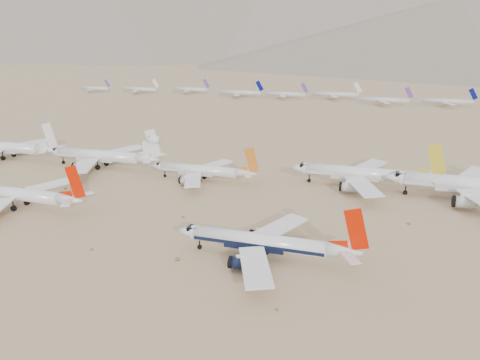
{
  "coord_description": "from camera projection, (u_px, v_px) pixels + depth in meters",
  "views": [
    {
      "loc": [
        29.96,
        -112.2,
        55.59
      ],
      "look_at": [
        -18.75,
        37.3,
        7.0
      ],
      "focal_mm": 35.0,
      "sensor_mm": 36.0,
      "label": 1
    }
  ],
  "objects": [
    {
      "name": "second_airliner",
      "position": [
        21.0,
        195.0,
        156.07
      ],
      "size": [
        48.01,
        46.92,
        17.02
      ],
      "color": "white",
      "rests_on": "ground"
    },
    {
      "name": "distant_storage_row",
      "position": [
        308.0,
        95.0,
        422.63
      ],
      "size": [
        463.01,
        65.07,
        14.09
      ],
      "color": "silver",
      "rests_on": "ground"
    },
    {
      "name": "row2_white_twin",
      "position": [
        8.0,
        148.0,
        219.52
      ],
      "size": [
        52.42,
        51.29,
        18.73
      ],
      "color": "white",
      "rests_on": "ground"
    },
    {
      "name": "row2_navy_widebody",
      "position": [
        478.0,
        185.0,
        162.3
      ],
      "size": [
        59.53,
        58.21,
        21.18
      ],
      "color": "white",
      "rests_on": "ground"
    },
    {
      "name": "row2_white_trijet",
      "position": [
        104.0,
        156.0,
        203.98
      ],
      "size": [
        53.55,
        52.33,
        18.97
      ],
      "color": "white",
      "rests_on": "ground"
    },
    {
      "name": "desert_scrub",
      "position": [
        244.0,
        297.0,
        103.23
      ],
      "size": [
        274.12,
        121.67,
        0.66
      ],
      "color": "brown",
      "rests_on": "ground"
    },
    {
      "name": "row2_orange_tail",
      "position": [
        203.0,
        171.0,
        185.89
      ],
      "size": [
        43.07,
        42.14,
        15.36
      ],
      "color": "white",
      "rests_on": "ground"
    },
    {
      "name": "main_airliner",
      "position": [
        267.0,
        243.0,
        120.42
      ],
      "size": [
        47.42,
        46.31,
        16.73
      ],
      "color": "white",
      "rests_on": "ground"
    },
    {
      "name": "row2_gold_tail",
      "position": [
        364.0,
        174.0,
        177.84
      ],
      "size": [
        53.21,
        52.04,
        18.95
      ],
      "color": "white",
      "rests_on": "ground"
    },
    {
      "name": "ground",
      "position": [
        263.0,
        249.0,
        127.21
      ],
      "size": [
        7000.0,
        7000.0,
        0.0
      ],
      "primitive_type": "plane",
      "color": "#9A7B5A",
      "rests_on": "ground"
    }
  ]
}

